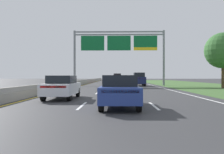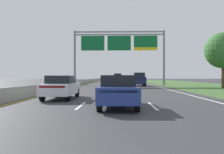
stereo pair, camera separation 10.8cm
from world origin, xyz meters
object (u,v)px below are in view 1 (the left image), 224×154
car_white_left_lane_sedan (62,87)px  roadside_tree_mid (223,51)px  car_grey_right_lane_sedan (137,80)px  overhead_sign_gantry (119,46)px  pickup_truck_red (117,78)px  car_blue_centre_lane_sedan (120,91)px  car_navy_right_lane_suv (139,79)px

car_white_left_lane_sedan → roadside_tree_mid: (17.15, 13.62, 3.97)m
car_grey_right_lane_sedan → overhead_sign_gantry: bearing=157.4°
car_white_left_lane_sedan → roadside_tree_mid: 22.26m
overhead_sign_gantry → roadside_tree_mid: 15.55m
pickup_truck_red → car_blue_centre_lane_sedan: (0.02, -41.41, -0.26)m
pickup_truck_red → car_white_left_lane_sedan: bearing=173.8°
pickup_truck_red → car_navy_right_lane_suv: size_ratio=1.14×
car_grey_right_lane_sedan → car_navy_right_lane_suv: bearing=177.4°
car_navy_right_lane_suv → roadside_tree_mid: size_ratio=0.67×
car_white_left_lane_sedan → car_blue_centre_lane_sedan: bearing=-136.2°
car_white_left_lane_sedan → car_navy_right_lane_suv: (7.22, 21.03, 0.28)m
overhead_sign_gantry → car_blue_centre_lane_sedan: overhead_sign_gantry is taller
car_white_left_lane_sedan → car_grey_right_lane_sedan: (7.70, 30.45, 0.00)m
car_navy_right_lane_suv → pickup_truck_red: bearing=12.6°
car_navy_right_lane_suv → overhead_sign_gantry: bearing=76.6°
car_navy_right_lane_suv → car_grey_right_lane_sedan: (0.48, 9.42, -0.28)m
pickup_truck_red → car_navy_right_lane_suv: (3.40, -16.37, 0.02)m
overhead_sign_gantry → car_blue_centre_lane_sedan: (-0.21, -25.84, -5.69)m
car_grey_right_lane_sedan → car_blue_centre_lane_sedan: same height
pickup_truck_red → car_blue_centre_lane_sedan: size_ratio=1.23×
car_white_left_lane_sedan → car_grey_right_lane_sedan: size_ratio=1.00×
pickup_truck_red → car_white_left_lane_sedan: 37.60m
roadside_tree_mid → car_navy_right_lane_suv: bearing=143.3°
car_white_left_lane_sedan → car_grey_right_lane_sedan: bearing=-14.2°
car_navy_right_lane_suv → car_blue_centre_lane_sedan: 25.27m
car_blue_centre_lane_sedan → roadside_tree_mid: size_ratio=0.62×
overhead_sign_gantry → car_navy_right_lane_suv: bearing=-14.3°
car_blue_centre_lane_sedan → roadside_tree_mid: 22.45m
car_blue_centre_lane_sedan → car_grey_right_lane_sedan: bearing=-6.1°
overhead_sign_gantry → roadside_tree_mid: bearing=-32.1°
overhead_sign_gantry → car_navy_right_lane_suv: 6.32m
car_white_left_lane_sedan → car_blue_centre_lane_sedan: size_ratio=1.00×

